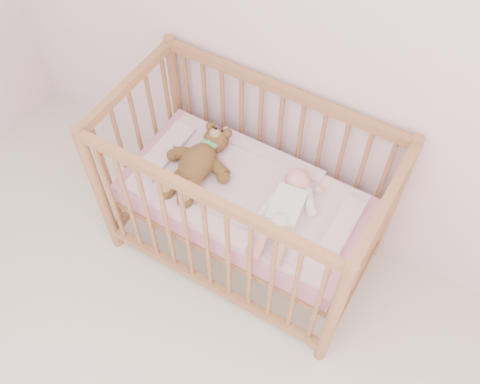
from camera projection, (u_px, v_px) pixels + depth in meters
The scene contains 6 objects.
wall_back at pixel (336, 28), 2.15m from camera, with size 4.00×0.02×2.70m, color white.
crib at pixel (245, 199), 2.70m from camera, with size 1.36×0.76×1.00m, color #AE784A, non-canonical shape.
mattress at pixel (245, 200), 2.71m from camera, with size 1.22×0.62×0.13m, color #CC7F8E.
blanket at pixel (245, 192), 2.65m from camera, with size 1.10×0.58×0.06m, color #F5A9C7, non-canonical shape.
baby at pixel (287, 207), 2.51m from camera, with size 0.27×0.56×0.14m, color silver, non-canonical shape.
teddy_bear at pixel (197, 163), 2.65m from camera, with size 0.37×0.53×0.15m, color brown, non-canonical shape.
Camera 1 is at (0.57, 0.27, 2.73)m, focal length 40.00 mm.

